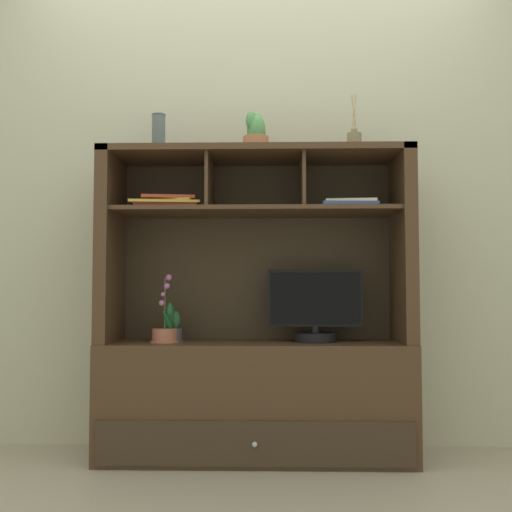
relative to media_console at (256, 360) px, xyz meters
name	(u,v)px	position (x,y,z in m)	size (l,w,h in m)	color
floor_plane	(256,460)	(0.00, -0.01, -0.46)	(6.00, 6.00, 0.02)	#A8A088
back_wall	(257,173)	(0.00, 0.24, 0.95)	(6.00, 0.02, 2.80)	beige
media_console	(256,360)	(0.00, 0.00, 0.00)	(1.46, 0.46, 1.45)	#48311F
tv_monitor	(315,310)	(0.28, 0.01, 0.24)	(0.45, 0.20, 0.35)	black
potted_orchid	(165,332)	(-0.43, -0.04, 0.13)	(0.14, 0.14, 0.32)	#B46951
potted_fern	(171,325)	(-0.41, 0.00, 0.16)	(0.12, 0.12, 0.19)	#4D5058
magazine_stack_left	(349,205)	(0.44, -0.06, 0.73)	(0.27, 0.25, 0.03)	#354D82
magazine_stack_centre	(167,204)	(-0.42, -0.05, 0.75)	(0.35, 0.27, 0.05)	#A7382A
diffuser_bottle	(354,142)	(0.47, 0.00, 1.05)	(0.07, 0.07, 0.28)	#837656
potted_succulent	(256,134)	(0.00, -0.02, 1.09)	(0.14, 0.14, 0.20)	#B57045
ceramic_vase	(159,133)	(-0.47, -0.01, 1.10)	(0.07, 0.07, 0.19)	#546163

